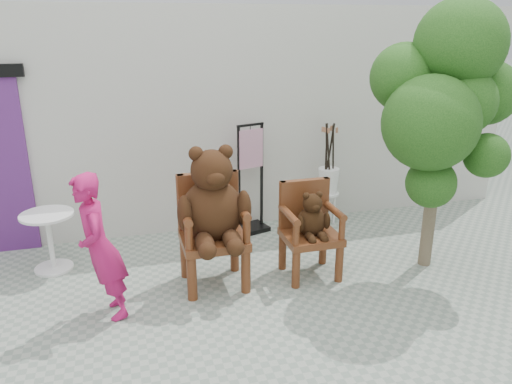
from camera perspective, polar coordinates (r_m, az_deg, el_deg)
The scene contains 9 objects.
ground_plane at distance 4.96m, azimuth 2.41°, elevation -15.20°, with size 60.00×60.00×0.00m, color gray.
back_wall at distance 7.23m, azimuth -5.10°, elevation 8.59°, with size 9.00×1.00×3.00m, color beige.
chair_big at distance 5.33m, azimuth -4.97°, elevation -2.01°, with size 0.78×0.83×1.58m.
chair_small at distance 5.68m, azimuth 6.17°, elevation -3.51°, with size 0.62×0.57×1.08m.
person at distance 5.00m, azimuth -17.40°, elevation -6.09°, with size 0.54×0.35×1.48m, color #B5165A.
cafe_table at distance 6.27m, azimuth -22.54°, elevation -4.54°, with size 0.60×0.60×0.70m.
display_stand at distance 6.83m, azimuth -0.61°, elevation 0.11°, with size 0.53×0.46×1.51m.
stool_bucket at distance 7.19m, azimuth 8.27°, elevation 1.35°, with size 0.32×0.32×1.45m.
tree at distance 5.58m, azimuth 20.50°, elevation 10.39°, with size 1.69×1.38×3.03m.
Camera 1 is at (-1.30, -3.90, 2.77)m, focal length 35.00 mm.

